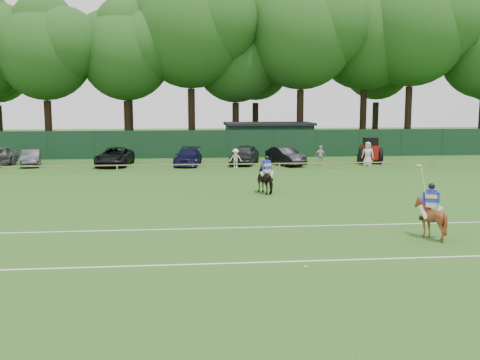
{
  "coord_description": "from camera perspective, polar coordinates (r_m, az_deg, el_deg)",
  "views": [
    {
      "loc": [
        -2.17,
        -23.32,
        5.19
      ],
      "look_at": [
        0.5,
        3.0,
        1.4
      ],
      "focal_mm": 42.0,
      "sensor_mm": 36.0,
      "label": 1
    }
  ],
  "objects": [
    {
      "name": "spectator_mid",
      "position": [
        45.26,
        8.15,
        2.49
      ],
      "size": [
        0.98,
        0.56,
        1.58
      ],
      "primitive_type": "imported",
      "rotation": [
        0.0,
        0.0,
        0.2
      ],
      "color": "beige",
      "rests_on": "ground"
    },
    {
      "name": "tree_row",
      "position": [
        58.7,
        -1.69,
        3.08
      ],
      "size": [
        96.0,
        12.0,
        21.0
      ],
      "primitive_type": null,
      "color": "#26561C",
      "rests_on": "ground"
    },
    {
      "name": "estate_black",
      "position": [
        45.16,
        4.64,
        2.44
      ],
      "size": [
        2.83,
        4.6,
        1.43
      ],
      "primitive_type": "imported",
      "rotation": [
        0.0,
        0.0,
        0.33
      ],
      "color": "black",
      "rests_on": "ground"
    },
    {
      "name": "utility_shed",
      "position": [
        54.07,
        2.93,
        4.27
      ],
      "size": [
        8.4,
        4.4,
        3.04
      ],
      "color": "#14331E",
      "rests_on": "ground"
    },
    {
      "name": "perimeter_fence",
      "position": [
        50.52,
        -3.32,
        3.67
      ],
      "size": [
        92.08,
        0.08,
        2.5
      ],
      "color": "#14351E",
      "rests_on": "ground"
    },
    {
      "name": "spectator_left",
      "position": [
        42.95,
        -0.45,
        2.2
      ],
      "size": [
        0.99,
        0.6,
        1.48
      ],
      "primitive_type": "imported",
      "rotation": [
        0.0,
        0.0,
        -0.06
      ],
      "color": "silver",
      "rests_on": "ground"
    },
    {
      "name": "polo_ball",
      "position": [
        17.77,
        6.68,
        -8.73
      ],
      "size": [
        0.09,
        0.09,
        0.09
      ],
      "primitive_type": "sphere",
      "color": "silver",
      "rests_on": "ground"
    },
    {
      "name": "sedan_navy",
      "position": [
        44.95,
        -5.3,
        2.36
      ],
      "size": [
        2.53,
        4.89,
        1.36
      ],
      "primitive_type": "imported",
      "rotation": [
        0.0,
        0.0,
        -0.14
      ],
      "color": "#101034",
      "rests_on": "ground"
    },
    {
      "name": "pitch_lines",
      "position": [
        20.6,
        0.44,
        -6.42
      ],
      "size": [
        60.0,
        5.1,
        0.01
      ],
      "color": "silver",
      "rests_on": "ground"
    },
    {
      "name": "rider_dark",
      "position": [
        31.3,
        2.75,
        1.29
      ],
      "size": [
        0.91,
        0.56,
        1.41
      ],
      "rotation": [
        0.0,
        0.0,
        3.54
      ],
      "color": "silver",
      "rests_on": "ground"
    },
    {
      "name": "pitch_rail",
      "position": [
        41.65,
        -2.77,
        1.6
      ],
      "size": [
        62.1,
        0.1,
        0.5
      ],
      "color": "#997F5B",
      "rests_on": "ground"
    },
    {
      "name": "horse_chestnut",
      "position": [
        22.4,
        18.75,
        -3.7
      ],
      "size": [
        1.68,
        1.76,
        1.51
      ],
      "primitive_type": "imported",
      "rotation": [
        0.0,
        0.0,
        2.71
      ],
      "color": "maroon",
      "rests_on": "ground"
    },
    {
      "name": "sedan_grey",
      "position": [
        47.27,
        -20.48,
        2.13
      ],
      "size": [
        2.12,
        4.15,
        1.3
      ],
      "primitive_type": "imported",
      "rotation": [
        0.0,
        0.0,
        0.19
      ],
      "color": "#323335",
      "rests_on": "ground"
    },
    {
      "name": "rider_chestnut",
      "position": [
        22.26,
        18.83,
        -1.93
      ],
      "size": [
        0.9,
        0.78,
        2.05
      ],
      "rotation": [
        0.0,
        0.0,
        2.71
      ],
      "color": "silver",
      "rests_on": "ground"
    },
    {
      "name": "spectator_right",
      "position": [
        45.42,
        12.85,
        2.6
      ],
      "size": [
        1.1,
        0.94,
        1.91
      ],
      "primitive_type": "imported",
      "rotation": [
        0.0,
        0.0,
        -0.42
      ],
      "color": "silver",
      "rests_on": "ground"
    },
    {
      "name": "horse_dark",
      "position": [
        31.4,
        2.73,
        0.03
      ],
      "size": [
        1.44,
        1.97,
        1.51
      ],
      "primitive_type": "imported",
      "rotation": [
        0.0,
        0.0,
        3.54
      ],
      "color": "black",
      "rests_on": "ground"
    },
    {
      "name": "tractor",
      "position": [
        47.4,
        13.04,
        2.88
      ],
      "size": [
        2.04,
        2.75,
        2.13
      ],
      "rotation": [
        0.0,
        0.0,
        -0.15
      ],
      "color": "maroon",
      "rests_on": "ground"
    },
    {
      "name": "suv_black",
      "position": [
        45.54,
        -12.62,
        2.33
      ],
      "size": [
        2.86,
        5.41,
        1.45
      ],
      "primitive_type": "imported",
      "rotation": [
        0.0,
        0.0,
        -0.09
      ],
      "color": "black",
      "rests_on": "ground"
    },
    {
      "name": "ground",
      "position": [
        23.99,
        -0.47,
        -4.34
      ],
      "size": [
        160.0,
        160.0,
        0.0
      ],
      "primitive_type": "plane",
      "color": "#1E4C14",
      "rests_on": "ground"
    },
    {
      "name": "hatch_grey",
      "position": [
        45.53,
        0.45,
        2.6
      ],
      "size": [
        3.17,
        4.96,
        1.57
      ],
      "primitive_type": "imported",
      "rotation": [
        0.0,
        0.0,
        -0.31
      ],
      "color": "#2C2C2E",
      "rests_on": "ground"
    }
  ]
}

